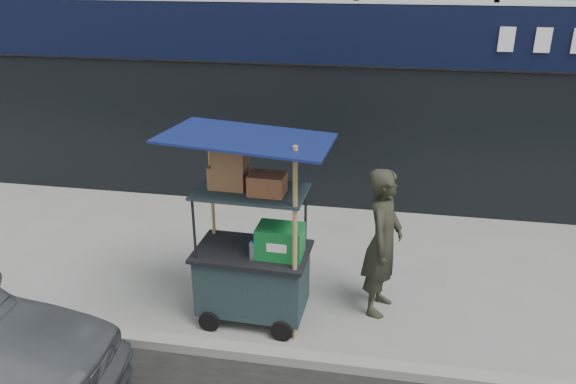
# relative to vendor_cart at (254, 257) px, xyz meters

# --- Properties ---
(ground) EXTENTS (80.00, 80.00, 0.00)m
(ground) POSITION_rel_vendor_cart_xyz_m (0.83, -0.53, -0.82)
(ground) COLOR slate
(ground) RESTS_ON ground
(curb) EXTENTS (80.00, 0.18, 0.12)m
(curb) POSITION_rel_vendor_cart_xyz_m (0.83, -0.73, -0.76)
(curb) COLOR gray
(curb) RESTS_ON ground
(vendor_cart) EXTENTS (1.77, 1.28, 2.35)m
(vendor_cart) POSITION_rel_vendor_cart_xyz_m (0.00, 0.00, 0.00)
(vendor_cart) COLOR black
(vendor_cart) RESTS_ON ground
(vendor_man) EXTENTS (0.57, 0.75, 1.83)m
(vendor_man) POSITION_rel_vendor_cart_xyz_m (1.45, 0.45, 0.09)
(vendor_man) COLOR #27281D
(vendor_man) RESTS_ON ground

